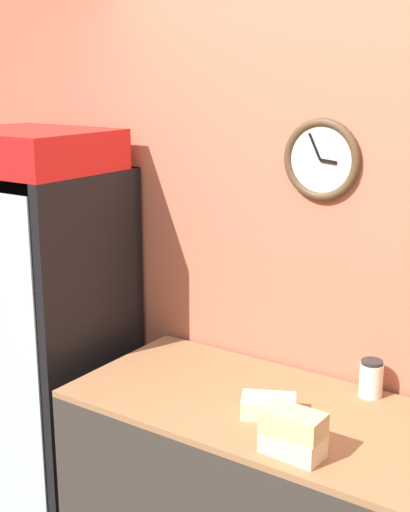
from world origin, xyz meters
TOP-DOWN VIEW (x-y plane):
  - wall_back at (-0.00, 1.34)m, footprint 5.20×0.09m
  - beverage_cooler at (-1.47, 1.01)m, footprint 0.68×0.65m
  - sandwich_stack_bottom at (0.02, 0.66)m, footprint 0.21×0.12m
  - sandwich_stack_middle at (0.02, 0.66)m, footprint 0.21×0.12m
  - sandwich_flat_left at (-0.18, 0.86)m, footprint 0.23×0.20m
  - condiment_jar at (0.07, 1.22)m, footprint 0.09×0.09m

SIDE VIEW (x-z plane):
  - sandwich_flat_left at x=-0.18m, z-range 0.87..0.94m
  - sandwich_stack_bottom at x=0.02m, z-range 0.87..0.95m
  - condiment_jar at x=0.07m, z-range 0.87..1.02m
  - sandwich_stack_middle at x=0.02m, z-range 0.95..1.02m
  - beverage_cooler at x=-1.47m, z-range 0.08..1.93m
  - wall_back at x=0.00m, z-range 0.00..2.70m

